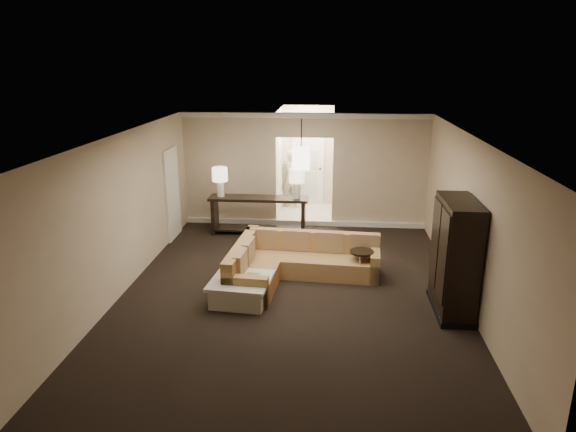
# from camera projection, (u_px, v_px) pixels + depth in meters

# --- Properties ---
(ground) EXTENTS (8.00, 8.00, 0.00)m
(ground) POSITION_uv_depth(u_px,v_px,m) (291.00, 293.00, 9.20)
(ground) COLOR black
(ground) RESTS_ON ground
(wall_back) EXTENTS (6.00, 0.04, 2.80)m
(wall_back) POSITION_uv_depth(u_px,v_px,m) (304.00, 170.00, 12.60)
(wall_back) COLOR beige
(wall_back) RESTS_ON ground
(wall_front) EXTENTS (6.00, 0.04, 2.80)m
(wall_front) POSITION_uv_depth(u_px,v_px,m) (259.00, 341.00, 4.98)
(wall_front) COLOR beige
(wall_front) RESTS_ON ground
(wall_left) EXTENTS (0.04, 8.00, 2.80)m
(wall_left) POSITION_uv_depth(u_px,v_px,m) (122.00, 214.00, 9.04)
(wall_left) COLOR beige
(wall_left) RESTS_ON ground
(wall_right) EXTENTS (0.04, 8.00, 2.80)m
(wall_right) POSITION_uv_depth(u_px,v_px,m) (470.00, 223.00, 8.55)
(wall_right) COLOR beige
(wall_right) RESTS_ON ground
(ceiling) EXTENTS (6.00, 8.00, 0.02)m
(ceiling) POSITION_uv_depth(u_px,v_px,m) (291.00, 137.00, 8.38)
(ceiling) COLOR silver
(ceiling) RESTS_ON wall_back
(crown_molding) EXTENTS (6.00, 0.10, 0.12)m
(crown_molding) POSITION_uv_depth(u_px,v_px,m) (305.00, 116.00, 12.16)
(crown_molding) COLOR silver
(crown_molding) RESTS_ON wall_back
(baseboard) EXTENTS (6.00, 0.10, 0.12)m
(baseboard) POSITION_uv_depth(u_px,v_px,m) (304.00, 223.00, 12.95)
(baseboard) COLOR silver
(baseboard) RESTS_ON ground
(side_door) EXTENTS (0.05, 0.90, 2.10)m
(side_door) POSITION_uv_depth(u_px,v_px,m) (173.00, 194.00, 11.81)
(side_door) COLOR white
(side_door) RESTS_ON ground
(foyer) EXTENTS (1.44, 2.02, 2.80)m
(foyer) POSITION_uv_depth(u_px,v_px,m) (307.00, 164.00, 13.91)
(foyer) COLOR white
(foyer) RESTS_ON ground
(sectional_sofa) EXTENTS (2.78, 2.17, 0.79)m
(sectional_sofa) POSITION_uv_depth(u_px,v_px,m) (292.00, 263.00, 9.72)
(sectional_sofa) COLOR brown
(sectional_sofa) RESTS_ON ground
(coffee_table) EXTENTS (1.10, 1.10, 0.42)m
(coffee_table) POSITION_uv_depth(u_px,v_px,m) (241.00, 290.00, 8.85)
(coffee_table) COLOR silver
(coffee_table) RESTS_ON ground
(console_table) EXTENTS (2.34, 0.53, 0.90)m
(console_table) POSITION_uv_depth(u_px,v_px,m) (259.00, 212.00, 12.18)
(console_table) COLOR black
(console_table) RESTS_ON ground
(armoire) EXTENTS (0.57, 1.32, 1.90)m
(armoire) POSITION_uv_depth(u_px,v_px,m) (454.00, 259.00, 8.31)
(armoire) COLOR black
(armoire) RESTS_ON ground
(drink_table) EXTENTS (0.45, 0.45, 0.56)m
(drink_table) POSITION_uv_depth(u_px,v_px,m) (362.00, 259.00, 9.69)
(drink_table) COLOR black
(drink_table) RESTS_ON ground
(table_lamp_left) EXTENTS (0.36, 0.36, 0.69)m
(table_lamp_left) POSITION_uv_depth(u_px,v_px,m) (220.00, 177.00, 12.01)
(table_lamp_left) COLOR white
(table_lamp_left) RESTS_ON console_table
(table_lamp_right) EXTENTS (0.36, 0.36, 0.69)m
(table_lamp_right) POSITION_uv_depth(u_px,v_px,m) (297.00, 179.00, 11.86)
(table_lamp_right) COLOR white
(table_lamp_right) RESTS_ON console_table
(pendant_light) EXTENTS (0.38, 0.38, 1.09)m
(pendant_light) POSITION_uv_depth(u_px,v_px,m) (301.00, 158.00, 11.20)
(pendant_light) COLOR black
(pendant_light) RESTS_ON ceiling
(person) EXTENTS (0.71, 0.52, 1.82)m
(person) POSITION_uv_depth(u_px,v_px,m) (291.00, 175.00, 14.31)
(person) COLOR beige
(person) RESTS_ON ground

